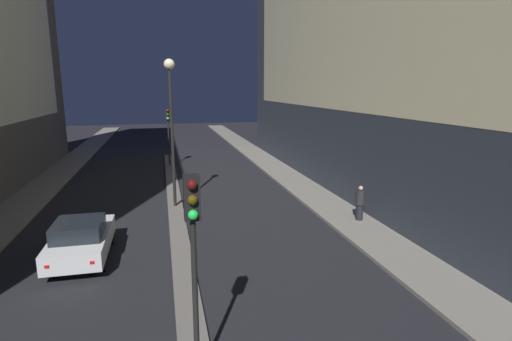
% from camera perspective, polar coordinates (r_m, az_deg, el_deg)
% --- Properties ---
extents(median_strip, '(0.77, 31.70, 0.12)m').
position_cam_1_polar(median_strip, '(22.17, -11.51, -4.61)').
color(median_strip, '#66605B').
rests_on(median_strip, ground).
extents(traffic_light_near, '(0.32, 0.42, 4.47)m').
position_cam_1_polar(traffic_light_near, '(8.12, -8.97, -8.90)').
color(traffic_light_near, black).
rests_on(traffic_light_near, median_strip).
extents(traffic_light_mid, '(0.32, 0.42, 4.47)m').
position_cam_1_polar(traffic_light_mid, '(32.20, -12.45, 6.52)').
color(traffic_light_mid, black).
rests_on(traffic_light_mid, median_strip).
extents(street_lamp, '(0.53, 0.53, 7.49)m').
position_cam_1_polar(street_lamp, '(20.67, -12.06, 9.04)').
color(street_lamp, black).
rests_on(street_lamp, median_strip).
extents(car_left_lane, '(1.93, 4.15, 1.54)m').
position_cam_1_polar(car_left_lane, '(16.20, -23.72, -8.97)').
color(car_left_lane, silver).
rests_on(car_left_lane, ground).
extents(pedestrian_on_right_sidewalk, '(0.44, 0.44, 1.63)m').
position_cam_1_polar(pedestrian_on_right_sidewalk, '(19.26, 14.64, -4.44)').
color(pedestrian_on_right_sidewalk, black).
rests_on(pedestrian_on_right_sidewalk, sidewalk_right).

